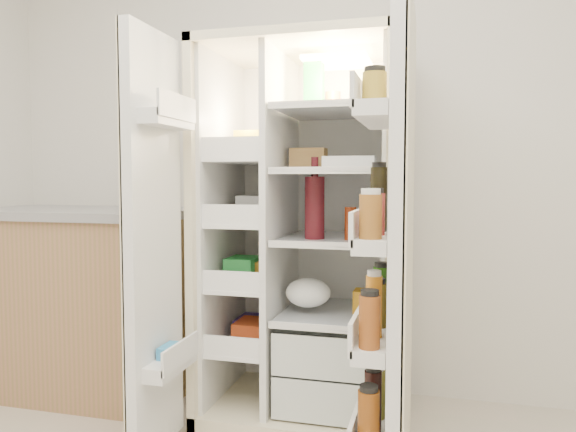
# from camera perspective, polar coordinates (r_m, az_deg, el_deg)

# --- Properties ---
(wall_back) EXTENTS (4.00, 0.02, 2.70)m
(wall_back) POSITION_cam_1_polar(r_m,az_deg,el_deg) (3.00, 5.83, 7.44)
(wall_back) COLOR silver
(wall_back) RESTS_ON floor
(refrigerator) EXTENTS (0.92, 0.70, 1.80)m
(refrigerator) POSITION_cam_1_polar(r_m,az_deg,el_deg) (2.70, 2.17, -4.99)
(refrigerator) COLOR beige
(refrigerator) RESTS_ON floor
(freezer_door) EXTENTS (0.15, 0.40, 1.72)m
(freezer_door) POSITION_cam_1_polar(r_m,az_deg,el_deg) (2.30, -13.82, -3.00)
(freezer_door) COLOR white
(freezer_door) RESTS_ON floor
(fridge_door) EXTENTS (0.17, 0.58, 1.72)m
(fridge_door) POSITION_cam_1_polar(r_m,az_deg,el_deg) (1.94, 11.21, -4.88)
(fridge_door) COLOR white
(fridge_door) RESTS_ON floor
(kitchen_counter) EXTENTS (1.38, 0.73, 1.00)m
(kitchen_counter) POSITION_cam_1_polar(r_m,az_deg,el_deg) (3.30, -21.50, -7.93)
(kitchen_counter) COLOR #9F6E4F
(kitchen_counter) RESTS_ON floor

